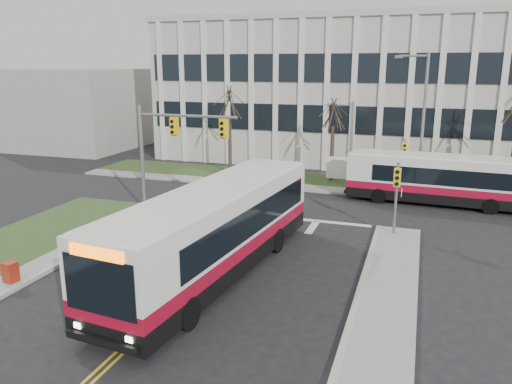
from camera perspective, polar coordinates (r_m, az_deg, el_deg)
The scene contains 16 objects.
ground at distance 21.53m, azimuth -5.51°, elevation -8.88°, with size 120.00×120.00×0.00m, color black.
sidewalk_east at distance 15.52m, azimuth 13.75°, elevation -18.89°, with size 2.00×26.00×0.14m, color #9E9B93.
sidewalk_cross at distance 34.42m, azimuth 12.60°, elevation -0.10°, with size 44.00×1.60×0.14m, color #9E9B93.
building_lawn at distance 37.13m, azimuth 13.06°, elevation 0.91°, with size 44.00×5.00×0.12m, color #2B481F.
office_building at distance 48.20m, azimuth 14.93°, elevation 10.97°, with size 40.00×16.00×12.00m, color #B5B0A7.
building_annex at distance 55.91m, azimuth -19.56°, elevation 8.98°, with size 12.00×12.00×8.00m, color #9E9B93.
mast_arm_signal at distance 29.02m, azimuth -10.19°, elevation 5.80°, with size 6.11×0.38×6.20m.
signal_pole_near at distance 25.65m, azimuth 15.77°, elevation 0.36°, with size 0.34×0.39×3.80m.
signal_pole_far at distance 33.97m, azimuth 16.55°, elevation 3.66°, with size 0.34×0.39×3.80m.
streetlight at distance 34.39m, azimuth 18.32°, elevation 8.19°, with size 2.15×0.25×9.20m.
directory_sign at distance 36.71m, azimuth 9.20°, elevation 2.72°, with size 1.50×0.12×2.00m.
tree_left at distance 38.82m, azimuth -3.06°, elevation 9.99°, with size 1.80×1.80×7.70m.
tree_mid at distance 36.92m, azimuth 8.84°, elevation 8.64°, with size 1.80×1.80×6.82m.
bus_main at distance 20.48m, azimuth -4.70°, elevation -4.68°, with size 2.94×13.56×3.62m, color silver, non-canonical shape.
bus_cross at distance 32.81m, azimuth 20.42°, elevation 1.20°, with size 2.45×11.30×3.01m, color silver, non-canonical shape.
newspaper_box_red at distance 22.15m, azimuth -26.24°, elevation -8.36°, with size 0.50×0.45×0.95m, color maroon.
Camera 1 is at (8.16, -18.03, 8.48)m, focal length 35.00 mm.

